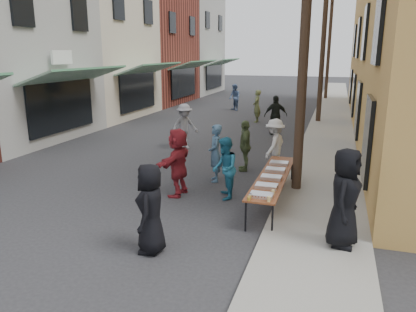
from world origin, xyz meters
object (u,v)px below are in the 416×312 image
Objects in this scene: utility_pole_near at (305,24)px; catering_tray_sausage at (261,195)px; serving_table at (273,177)px; server at (345,198)px; utility_pole_mid at (324,38)px; guest_front_c at (225,168)px; guest_front_a at (151,209)px; utility_pole_far at (329,43)px.

utility_pole_near reaches higher than catering_tray_sausage.
server is (1.69, -2.12, 0.37)m from serving_table.
utility_pole_mid reaches higher than serving_table.
utility_pole_mid is at bearing 154.66° from guest_front_c.
utility_pole_mid is 13.77m from guest_front_c.
utility_pole_mid reaches higher than catering_tray_sausage.
guest_front_c is 3.65m from server.
utility_pole_mid is 17.01m from guest_front_a.
server reaches higher than guest_front_a.
utility_pole_far is at bearing 88.93° from catering_tray_sausage.
serving_table is 1.29m from guest_front_c.
guest_front_a is at bearing -98.13° from utility_pole_mid.
server is at bearing -15.51° from catering_tray_sausage.
utility_pole_far is 4.58× the size of server.
utility_pole_far is 27.05m from catering_tray_sausage.
guest_front_a is (-1.85, -3.32, 0.18)m from serving_table.
guest_front_c is at bearing -94.05° from utility_pole_far.
serving_table is 8.00× the size of catering_tray_sausage.
guest_front_a is (-1.85, -1.67, 0.10)m from catering_tray_sausage.
serving_table is at bearing -113.74° from utility_pole_near.
utility_pole_far is 25.48m from guest_front_c.
catering_tray_sausage is 2.49m from guest_front_a.
catering_tray_sausage is 0.30× the size of guest_front_c.
utility_pole_far is 27.50m from server.
catering_tray_sausage is (-0.50, -2.79, -3.71)m from utility_pole_near.
guest_front_a is 3.75m from server.
utility_pole_near reaches higher than guest_front_c.
serving_table is at bearing -91.14° from utility_pole_far.
utility_pole_far reaches higher than server.
guest_front_c is (-1.78, -13.15, -3.67)m from utility_pole_mid.
utility_pole_far is 18.00× the size of catering_tray_sausage.
catering_tray_sausage is 0.28× the size of guest_front_a.
guest_front_a is at bearing 120.88° from server.
server is at bearing -85.53° from utility_pole_mid.
guest_front_a reaches higher than serving_table.
utility_pole_mid is 5.41× the size of guest_front_c.
server is at bearing -51.38° from serving_table.
utility_pole_near is at bearing 142.15° from guest_front_a.
utility_pole_near is 5.41× the size of guest_front_c.
guest_front_c is at bearing 128.02° from catering_tray_sausage.
utility_pole_near is 5.06× the size of guest_front_a.
utility_pole_mid is at bearing 90.00° from utility_pole_near.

